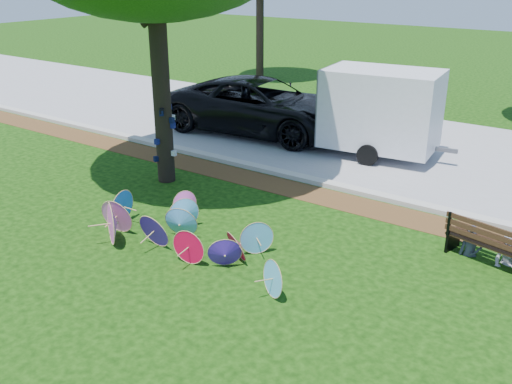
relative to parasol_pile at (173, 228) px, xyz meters
The scene contains 9 objects.
ground 0.85m from the parasol_pile, 47.86° to the right, with size 90.00×90.00×0.00m, color black.
mulch_strip 3.98m from the parasol_pile, 82.55° to the left, with size 90.00×1.00×0.01m, color #472D16.
curb 4.67m from the parasol_pile, 83.67° to the left, with size 90.00×0.30×0.12m, color #B7B5AD.
street 8.80m from the parasol_pile, 86.65° to the left, with size 90.00×8.00×0.01m, color gray.
parasol_pile is the anchor object (origin of this frame).
black_van 8.38m from the parasol_pile, 112.55° to the left, with size 2.94×6.38×1.77m, color black.
cargo_trailer 7.81m from the parasol_pile, 82.66° to the left, with size 3.14×1.99×2.80m, color silver.
park_bench 6.08m from the parasol_pile, 28.54° to the left, with size 1.63×0.62×0.85m, color black, non-canonical shape.
person_left 5.81m from the parasol_pile, 30.63° to the left, with size 0.43×0.28×1.17m, color #393C4E.
Camera 1 is at (6.71, -6.83, 5.24)m, focal length 40.00 mm.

